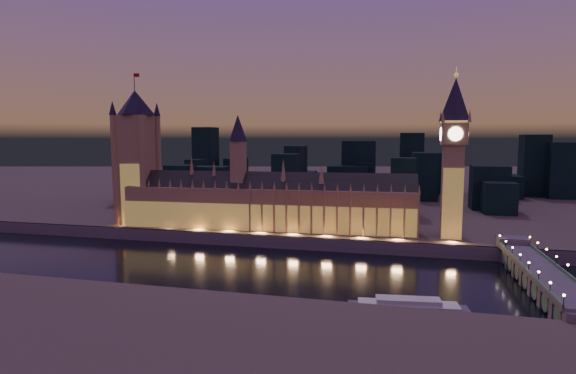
% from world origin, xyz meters
% --- Properties ---
extents(ground_plane, '(2000.00, 2000.00, 0.00)m').
position_xyz_m(ground_plane, '(0.00, 0.00, 0.00)').
color(ground_plane, black).
rests_on(ground_plane, ground).
extents(north_bank, '(2000.00, 960.00, 8.00)m').
position_xyz_m(north_bank, '(0.00, 520.00, 4.00)').
color(north_bank, brown).
rests_on(north_bank, ground).
extents(embankment_wall, '(2000.00, 2.50, 8.00)m').
position_xyz_m(embankment_wall, '(0.00, 41.00, 4.00)').
color(embankment_wall, '#555059').
rests_on(embankment_wall, ground).
extents(palace_of_westminster, '(202.00, 29.46, 78.00)m').
position_xyz_m(palace_of_westminster, '(-12.84, 61.75, 26.37)').
color(palace_of_westminster, '#9F7C5C').
rests_on(palace_of_westminster, north_bank).
extents(victoria_tower, '(31.68, 31.68, 108.34)m').
position_xyz_m(victoria_tower, '(-110.00, 61.91, 61.47)').
color(victoria_tower, '#9F7C5C').
rests_on(victoria_tower, north_bank).
extents(elizabeth_tower, '(18.00, 18.00, 105.00)m').
position_xyz_m(elizabeth_tower, '(108.00, 61.92, 66.46)').
color(elizabeth_tower, '#9F7C5C').
rests_on(elizabeth_tower, north_bank).
extents(westminster_bridge, '(16.49, 113.00, 15.90)m').
position_xyz_m(westminster_bridge, '(139.97, -3.46, 6.00)').
color(westminster_bridge, '#555059').
rests_on(westminster_bridge, ground).
extents(river_boat, '(50.02, 16.92, 4.50)m').
position_xyz_m(river_boat, '(79.97, -46.04, 1.56)').
color(river_boat, '#555059').
rests_on(river_boat, ground).
extents(city_backdrop, '(455.95, 215.63, 75.85)m').
position_xyz_m(city_backdrop, '(40.87, 246.97, 30.47)').
color(city_backdrop, black).
rests_on(city_backdrop, north_bank).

